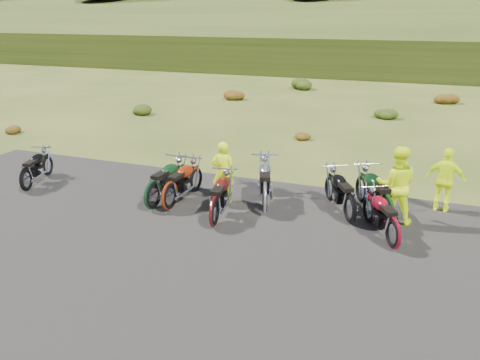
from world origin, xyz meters
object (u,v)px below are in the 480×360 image
at_px(motorcycle_7, 384,229).
at_px(person_middle, 223,173).
at_px(motorcycle_0, 28,192).
at_px(motorcycle_3, 265,214).

height_order(motorcycle_7, person_middle, person_middle).
bearing_deg(motorcycle_7, motorcycle_0, 68.69).
relative_size(motorcycle_0, motorcycle_3, 0.85).
bearing_deg(person_middle, motorcycle_3, 151.97).
distance_m(motorcycle_0, motorcycle_7, 9.84).
distance_m(motorcycle_7, person_middle, 4.29).
xyz_separation_m(motorcycle_7, person_middle, (-4.20, 0.15, 0.84)).
height_order(motorcycle_0, motorcycle_7, motorcycle_7).
relative_size(motorcycle_0, person_middle, 1.16).
bearing_deg(motorcycle_0, motorcycle_3, -98.66).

